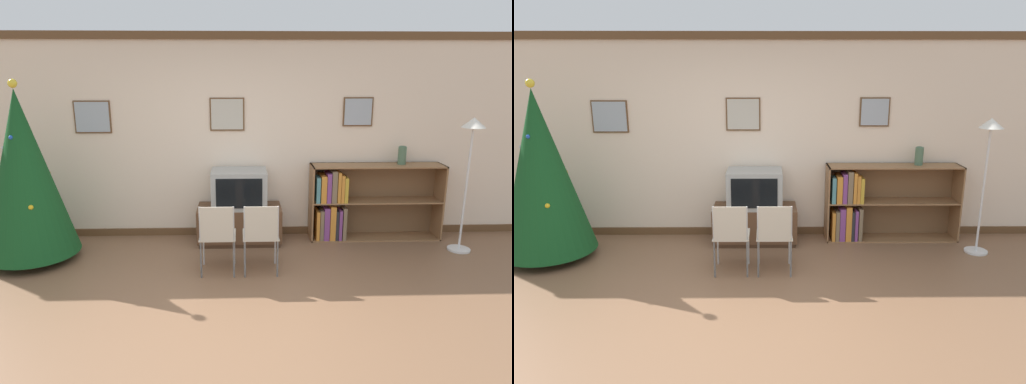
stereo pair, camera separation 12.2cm
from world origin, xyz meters
TOP-DOWN VIEW (x-y plane):
  - ground_plane at (0.00, 0.00)m, footprint 24.00×24.00m
  - wall_back at (-0.00, 2.51)m, footprint 8.99×0.11m
  - christmas_tree at (-2.33, 1.65)m, footprint 1.07×1.07m
  - tv_console at (0.15, 2.17)m, footprint 1.10×0.53m
  - television at (0.15, 2.17)m, footprint 0.71×0.50m
  - folding_chair_left at (-0.09, 1.16)m, footprint 0.40×0.40m
  - folding_chair_right at (0.39, 1.16)m, footprint 0.40×0.40m
  - bookshelf at (1.67, 2.27)m, footprint 1.76×0.36m
  - vase at (2.31, 2.30)m, footprint 0.11×0.11m
  - standing_lamp at (2.95, 1.77)m, footprint 0.28×0.28m

SIDE VIEW (x-z plane):
  - ground_plane at x=0.00m, z-range 0.00..0.00m
  - tv_console at x=0.15m, z-range 0.00..0.49m
  - folding_chair_left at x=-0.09m, z-range 0.06..0.88m
  - folding_chair_right at x=0.39m, z-range 0.06..0.88m
  - bookshelf at x=1.67m, z-range -0.01..1.00m
  - television at x=0.15m, z-range 0.49..0.98m
  - christmas_tree at x=-2.33m, z-range -0.01..2.13m
  - vase at x=2.31m, z-range 1.02..1.26m
  - standing_lamp at x=2.95m, z-range 0.45..2.13m
  - wall_back at x=0.00m, z-range 0.00..2.70m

